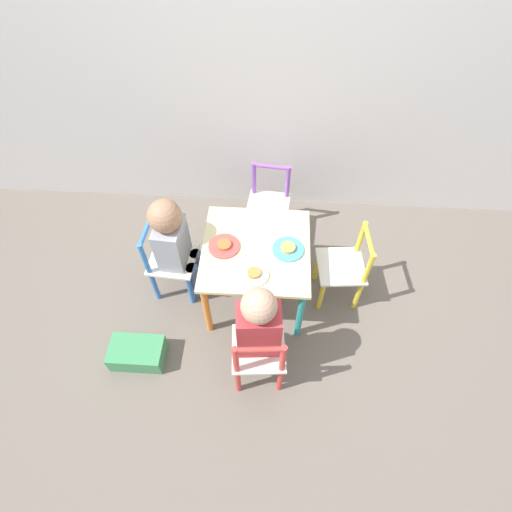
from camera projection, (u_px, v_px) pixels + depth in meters
ground_plane at (256, 293)px, 2.46m from camera, size 6.00×6.00×0.00m
house_wall at (266, 3)px, 1.90m from camera, size 6.00×0.06×2.60m
kids_table at (256, 256)px, 2.15m from camera, size 0.57×0.57×0.46m
chair_blue at (170, 260)px, 2.29m from camera, size 0.28×0.28×0.52m
chair_red at (259, 354)px, 1.95m from camera, size 0.28×0.28×0.52m
chair_yellow at (344, 268)px, 2.26m from camera, size 0.28×0.28×0.52m
chair_purple at (268, 206)px, 2.55m from camera, size 0.28×0.28×0.52m
child_left at (174, 241)px, 2.13m from camera, size 0.23×0.21×0.73m
child_front at (259, 326)px, 1.84m from camera, size 0.21×0.22×0.74m
plate_left at (224, 246)px, 2.09m from camera, size 0.17×0.17×0.03m
plate_front at (254, 274)px, 1.98m from camera, size 0.15×0.15×0.03m
plate_right at (288, 249)px, 2.08m from camera, size 0.17×0.17×0.03m
storage_bin at (138, 353)px, 2.16m from camera, size 0.29×0.18×0.12m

